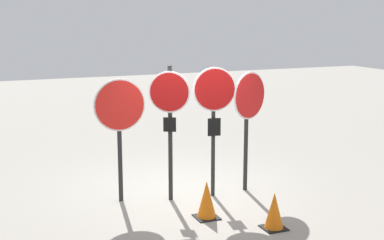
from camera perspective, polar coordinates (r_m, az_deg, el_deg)
The scene contains 7 objects.
ground_plane at distance 10.27m, azimuth -0.31°, elevation -8.00°, with size 40.00×40.00×0.00m, color gray.
stop_sign_0 at distance 9.58m, azimuth -7.72°, elevation 0.50°, with size 0.94×0.14×2.27m.
stop_sign_1 at distance 9.55m, azimuth -2.39°, elevation 1.18°, with size 0.67×0.38×2.49m.
stop_sign_2 at distance 9.77m, azimuth 2.38°, elevation 1.70°, with size 0.80×0.18×2.45m.
stop_sign_3 at distance 10.18m, azimuth 6.08°, elevation 1.41°, with size 0.84×0.39×2.32m.
traffic_cone_0 at distance 8.74m, azimuth 8.76°, elevation -9.57°, with size 0.37×0.37×0.60m.
traffic_cone_1 at distance 9.08m, azimuth 1.57°, elevation -8.49°, with size 0.39×0.39×0.65m.
Camera 1 is at (-3.65, -8.99, 3.38)m, focal length 50.00 mm.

